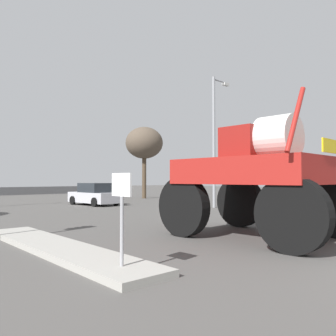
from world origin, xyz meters
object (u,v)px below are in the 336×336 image
(sedan_ahead, at_px, (94,195))
(traffic_signal_near_right, at_px, (226,161))
(lane_arrow_sign, at_px, (122,202))
(oversize_sprayer, at_px, (260,175))
(streetlight_near_right, at_px, (215,135))
(bare_tree_right, at_px, (144,143))

(sedan_ahead, bearing_deg, traffic_signal_near_right, -173.49)
(lane_arrow_sign, relative_size, sedan_ahead, 0.41)
(oversize_sprayer, xyz_separation_m, traffic_signal_near_right, (4.67, 4.98, 0.80))
(sedan_ahead, xyz_separation_m, streetlight_near_right, (4.56, -6.94, 3.83))
(sedan_ahead, distance_m, traffic_signal_near_right, 10.33)
(traffic_signal_near_right, height_order, bare_tree_right, bare_tree_right)
(oversize_sprayer, distance_m, streetlight_near_right, 11.26)
(oversize_sprayer, xyz_separation_m, streetlight_near_right, (7.44, 8.03, 2.64))
(oversize_sprayer, height_order, sedan_ahead, oversize_sprayer)
(bare_tree_right, bearing_deg, sedan_ahead, -151.18)
(lane_arrow_sign, bearing_deg, sedan_ahead, 61.67)
(streetlight_near_right, bearing_deg, oversize_sprayer, -132.83)
(streetlight_near_right, relative_size, bare_tree_right, 1.24)
(traffic_signal_near_right, relative_size, streetlight_near_right, 0.45)
(lane_arrow_sign, relative_size, streetlight_near_right, 0.21)
(oversize_sprayer, height_order, traffic_signal_near_right, oversize_sprayer)
(sedan_ahead, distance_m, bare_tree_right, 9.79)
(lane_arrow_sign, distance_m, traffic_signal_near_right, 11.57)
(lane_arrow_sign, xyz_separation_m, streetlight_near_right, (12.88, 8.51, 3.19))
(sedan_ahead, bearing_deg, bare_tree_right, -64.77)
(lane_arrow_sign, xyz_separation_m, bare_tree_right, (15.98, 19.66, 3.79))
(traffic_signal_near_right, height_order, streetlight_near_right, streetlight_near_right)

